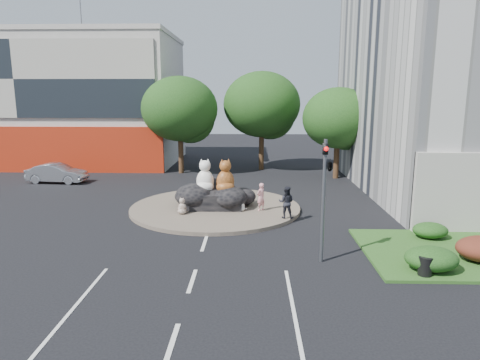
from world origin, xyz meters
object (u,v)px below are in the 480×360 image
at_px(cat_white, 205,175).
at_px(cat_tabby, 225,176).
at_px(kitten_calico, 182,206).
at_px(pedestrian_pink, 261,197).
at_px(pedestrian_dark, 286,202).
at_px(kitten_white, 241,204).
at_px(litter_bin, 425,266).
at_px(parked_car, 57,173).

relative_size(cat_white, cat_tabby, 0.99).
height_order(cat_white, cat_tabby, cat_tabby).
bearing_deg(kitten_calico, pedestrian_pink, 32.75).
height_order(cat_tabby, pedestrian_dark, cat_tabby).
distance_m(cat_tabby, kitten_white, 1.89).
xyz_separation_m(cat_tabby, pedestrian_pink, (2.05, -0.58, -1.10)).
bearing_deg(cat_white, pedestrian_dark, -24.28).
relative_size(kitten_calico, kitten_white, 1.12).
bearing_deg(kitten_white, litter_bin, -103.66).
bearing_deg(pedestrian_pink, cat_tabby, -60.79).
bearing_deg(pedestrian_pink, cat_white, -57.81).
distance_m(cat_white, cat_tabby, 1.21).
xyz_separation_m(pedestrian_pink, parked_car, (-15.59, 8.39, -0.25)).
bearing_deg(litter_bin, pedestrian_pink, 124.46).
xyz_separation_m(cat_tabby, litter_bin, (7.96, -9.19, -1.62)).
bearing_deg(cat_white, kitten_calico, -123.36).
height_order(kitten_white, parked_car, parked_car).
bearing_deg(pedestrian_pink, parked_car, -73.24).
relative_size(cat_tabby, kitten_white, 2.36).
distance_m(cat_white, parked_car, 14.57).
distance_m(kitten_white, pedestrian_pink, 1.19).
relative_size(cat_white, litter_bin, 2.75).
xyz_separation_m(kitten_calico, pedestrian_dark, (5.69, -0.65, 0.39)).
distance_m(cat_tabby, kitten_calico, 3.07).
bearing_deg(parked_car, cat_tabby, -114.88).
bearing_deg(parked_car, cat_white, -116.70).
distance_m(parked_car, litter_bin, 27.41).
bearing_deg(pedestrian_dark, cat_tabby, -20.19).
relative_size(kitten_white, pedestrian_pink, 0.53).
bearing_deg(pedestrian_pink, pedestrian_dark, 86.50).
height_order(cat_white, pedestrian_pink, cat_white).
xyz_separation_m(kitten_calico, kitten_white, (3.25, 0.70, -0.05)).
height_order(cat_white, pedestrian_dark, cat_white).
relative_size(kitten_calico, pedestrian_dark, 0.54).
xyz_separation_m(pedestrian_pink, pedestrian_dark, (1.32, -1.50, 0.07)).
height_order(cat_tabby, kitten_white, cat_tabby).
distance_m(kitten_calico, pedestrian_dark, 5.74).
bearing_deg(pedestrian_pink, litter_bin, 79.51).
height_order(kitten_calico, litter_bin, kitten_calico).
xyz_separation_m(pedestrian_dark, litter_bin, (4.59, -7.11, -0.59)).
height_order(kitten_white, pedestrian_dark, pedestrian_dark).
bearing_deg(kitten_calico, parked_car, 162.35).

